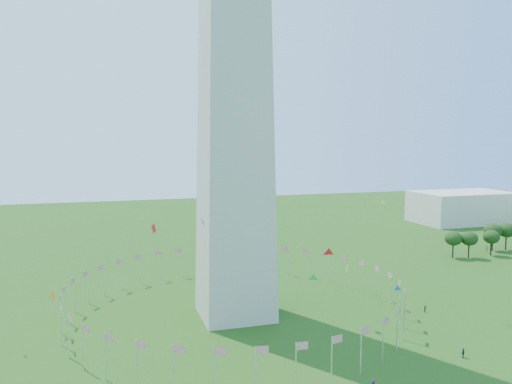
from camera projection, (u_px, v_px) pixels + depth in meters
flag_ring at (235, 297)px, 122.17m from camera, size 80.24×80.24×9.00m
gov_building_east_a at (463, 207)px, 261.10m from camera, size 50.00×30.00×16.00m
kites_aloft at (353, 252)px, 101.19m from camera, size 111.34×64.90×35.81m
tree_line_east at (502, 240)px, 189.83m from camera, size 53.36×15.82×10.60m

